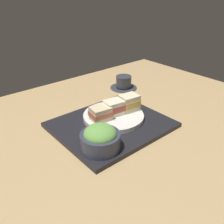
% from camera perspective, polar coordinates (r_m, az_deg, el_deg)
% --- Properties ---
extents(ground_plane, '(1.40, 1.00, 0.03)m').
position_cam_1_polar(ground_plane, '(0.93, 0.35, -3.05)').
color(ground_plane, tan).
extents(serving_tray, '(0.39, 0.33, 0.02)m').
position_cam_1_polar(serving_tray, '(0.89, -0.18, -2.98)').
color(serving_tray, black).
rests_on(serving_tray, ground_plane).
extents(sandwich_plate, '(0.22, 0.22, 0.02)m').
position_cam_1_polar(sandwich_plate, '(0.91, 0.70, -0.98)').
color(sandwich_plate, silver).
rests_on(sandwich_plate, serving_tray).
extents(sandwich_near, '(0.08, 0.07, 0.05)m').
position_cam_1_polar(sandwich_near, '(0.86, -2.84, -0.27)').
color(sandwich_near, beige).
rests_on(sandwich_near, sandwich_plate).
extents(sandwich_middle, '(0.08, 0.06, 0.05)m').
position_cam_1_polar(sandwich_middle, '(0.89, 0.71, 1.00)').
color(sandwich_middle, '#EFE5C1').
rests_on(sandwich_middle, sandwich_plate).
extents(sandwich_far, '(0.07, 0.07, 0.06)m').
position_cam_1_polar(sandwich_far, '(0.92, 4.02, 2.17)').
color(sandwich_far, beige).
rests_on(sandwich_far, sandwich_plate).
extents(salad_bowl, '(0.12, 0.12, 0.08)m').
position_cam_1_polar(salad_bowl, '(0.74, -2.75, -6.10)').
color(salad_bowl, '#33384C').
rests_on(salad_bowl, serving_tray).
extents(coffee_cup, '(0.13, 0.13, 0.06)m').
position_cam_1_polar(coffee_cup, '(1.21, 2.72, 6.77)').
color(coffee_cup, '#333842').
rests_on(coffee_cup, ground_plane).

